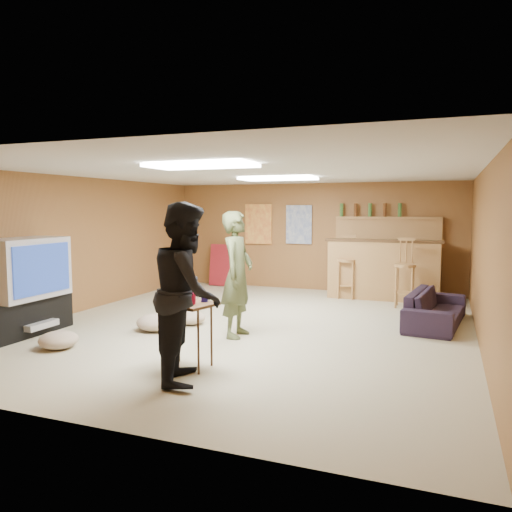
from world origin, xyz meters
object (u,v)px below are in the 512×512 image
(person_black, at_px, (187,292))
(sofa, at_px, (436,308))
(tray_table, at_px, (188,335))
(person_olive, at_px, (237,274))
(tv_body, at_px, (24,268))
(bar_counter, at_px, (384,269))

(person_black, xyz_separation_m, sofa, (2.24, 3.32, -0.63))
(sofa, height_order, tray_table, tray_table)
(person_olive, xyz_separation_m, person_black, (0.20, -1.71, 0.05))
(tv_body, xyz_separation_m, tray_table, (2.71, -0.46, -0.55))
(tv_body, distance_m, bar_counter, 6.09)
(tv_body, bearing_deg, bar_counter, 47.00)
(person_olive, distance_m, tray_table, 1.47)
(bar_counter, bearing_deg, sofa, -63.12)
(person_black, height_order, tray_table, person_black)
(person_black, bearing_deg, bar_counter, -35.49)
(bar_counter, relative_size, person_black, 1.14)
(tv_body, relative_size, person_black, 0.63)
(sofa, relative_size, tray_table, 2.42)
(sofa, bearing_deg, bar_counter, 33.77)
(tv_body, distance_m, person_olive, 2.84)
(tv_body, bearing_deg, person_black, -15.02)
(tv_body, height_order, sofa, tv_body)
(bar_counter, xyz_separation_m, person_olive, (-1.47, -3.51, 0.28))
(bar_counter, relative_size, tray_table, 2.84)
(bar_counter, xyz_separation_m, sofa, (0.97, -1.91, -0.30))
(person_olive, distance_m, sofa, 2.97)
(bar_counter, height_order, sofa, bar_counter)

